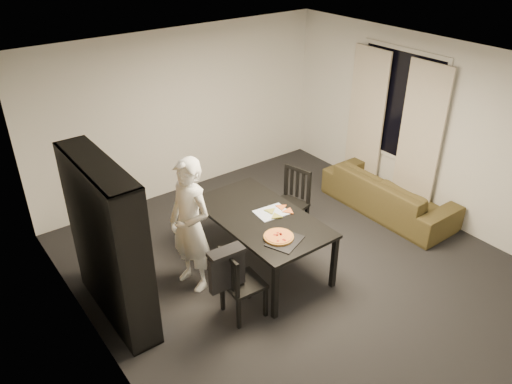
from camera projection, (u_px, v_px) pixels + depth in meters
room at (299, 179)px, 5.86m from camera, size 5.01×5.51×2.61m
window_pane at (398, 105)px, 7.47m from camera, size 0.02×1.40×1.60m
window_frame at (398, 105)px, 7.47m from camera, size 0.03×1.52×1.72m
curtain_left at (420, 139)px, 7.24m from camera, size 0.03×0.70×2.25m
curtain_right at (366, 119)px, 7.96m from camera, size 0.03×0.70×2.25m
bookshelf at (109, 243)px, 5.32m from camera, size 0.35×1.50×1.90m
dining_table at (261, 220)px, 6.19m from camera, size 1.01×1.82×0.76m
chair_left at (237, 280)px, 5.47m from camera, size 0.44×0.44×0.89m
chair_right at (292, 197)px, 6.96m from camera, size 0.55×0.55×0.97m
draped_jacket at (227, 267)px, 5.30m from camera, size 0.42×0.20×0.49m
person at (190, 226)px, 5.80m from camera, size 0.52×0.69×1.69m
baking_tray at (285, 241)px, 5.68m from camera, size 0.49×0.45×0.01m
pepperoni_pizza at (279, 237)px, 5.72m from camera, size 0.35×0.35×0.03m
kitchen_towel at (272, 212)px, 6.22m from camera, size 0.43×0.34×0.01m
pizza_slices at (279, 211)px, 6.22m from camera, size 0.37×0.31×0.01m
sofa at (389, 193)px, 7.57m from camera, size 0.81×2.08×0.61m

